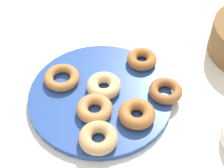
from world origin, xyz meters
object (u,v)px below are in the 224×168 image
donut_0 (98,138)px  donut_5 (142,59)px  donut_3 (137,114)px  donut_4 (104,86)px  donut_2 (165,91)px  donut_6 (62,78)px  donut_plate (100,96)px  donut_1 (95,109)px

donut_0 → donut_5: bearing=144.3°
donut_3 → donut_4: (-0.10, -0.06, 0.00)m
donut_2 → donut_6: same height
donut_plate → donut_5: size_ratio=4.47×
donut_1 → donut_plate: bearing=156.6°
donut_plate → donut_2: 0.16m
donut_1 → donut_2: (-0.02, 0.18, -0.00)m
donut_2 → donut_4: 0.15m
donut_1 → donut_4: (-0.07, 0.03, 0.00)m
donut_plate → donut_4: 0.03m
donut_3 → donut_1: bearing=-110.8°
donut_3 → donut_2: bearing=122.5°
donut_2 → donut_5: (-0.12, -0.03, 0.00)m
donut_4 → donut_1: bearing=-28.0°
donut_0 → donut_plate: bearing=167.8°
donut_3 → donut_5: bearing=161.2°
donut_4 → donut_5: (-0.07, 0.12, -0.00)m
donut_0 → donut_1: (-0.08, 0.01, -0.00)m
donut_6 → donut_1: bearing=28.7°
donut_plate → donut_5: (-0.09, 0.13, 0.02)m
donut_3 → donut_plate: bearing=-142.0°
donut_5 → donut_6: bearing=-84.2°
donut_3 → donut_6: size_ratio=0.96×
donut_4 → donut_5: size_ratio=1.08×
donut_5 → donut_1: bearing=-47.6°
donut_4 → donut_6: (-0.05, -0.10, -0.00)m
donut_3 → donut_4: same height
donut_plate → donut_3: donut_3 is taller
donut_0 → donut_1: donut_0 is taller
donut_0 → donut_2: donut_0 is taller
donut_0 → donut_6: bearing=-163.6°
donut_1 → donut_4: size_ratio=0.99×
donut_2 → donut_plate: bearing=-102.0°
donut_plate → donut_0: donut_0 is taller
donut_6 → donut_0: bearing=16.4°
donut_2 → donut_0: bearing=-61.5°
donut_plate → donut_1: bearing=-23.4°
donut_1 → donut_4: bearing=152.0°
donut_1 → donut_2: 0.18m
donut_4 → donut_2: bearing=72.9°
donut_4 → donut_6: donut_4 is taller
donut_plate → donut_1: size_ratio=4.17×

